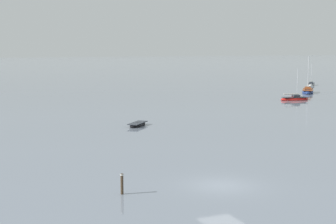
{
  "coord_description": "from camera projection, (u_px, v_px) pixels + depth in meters",
  "views": [
    {
      "loc": [
        -16.32,
        -28.48,
        9.17
      ],
      "look_at": [
        10.14,
        32.13,
        0.57
      ],
      "focal_mm": 54.12,
      "sensor_mm": 36.0,
      "label": 1
    }
  ],
  "objects": [
    {
      "name": "ground_plane",
      "position": [
        222.0,
        186.0,
        33.54
      ],
      "size": [
        800.0,
        800.0,
        0.0
      ],
      "primitive_type": "plane",
      "color": "gray"
    },
    {
      "name": "sailboat_moored_2",
      "position": [
        311.0,
        84.0,
        119.59
      ],
      "size": [
        4.36,
        4.53,
        5.38
      ],
      "rotation": [
        0.0,
        0.0,
        3.96
      ],
      "color": "white",
      "rests_on": "ground"
    },
    {
      "name": "mooring_post_right",
      "position": [
        122.0,
        184.0,
        31.52
      ],
      "size": [
        0.22,
        0.22,
        1.45
      ],
      "color": "#423323",
      "rests_on": "ground"
    },
    {
      "name": "sailboat_moored_1",
      "position": [
        308.0,
        91.0,
        100.12
      ],
      "size": [
        6.08,
        6.64,
        7.72
      ],
      "rotation": [
        0.0,
        0.0,
        4.01
      ],
      "color": "navy",
      "rests_on": "ground"
    },
    {
      "name": "sailboat_moored_0",
      "position": [
        295.0,
        99.0,
        86.62
      ],
      "size": [
        5.29,
        2.49,
        5.69
      ],
      "rotation": [
        0.0,
        0.0,
        6.1
      ],
      "color": "red",
      "rests_on": "ground"
    },
    {
      "name": "rowboat_moored_1",
      "position": [
        138.0,
        125.0,
        58.63
      ],
      "size": [
        3.38,
        3.48,
        0.57
      ],
      "rotation": [
        0.0,
        0.0,
        3.96
      ],
      "color": "black",
      "rests_on": "ground"
    }
  ]
}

